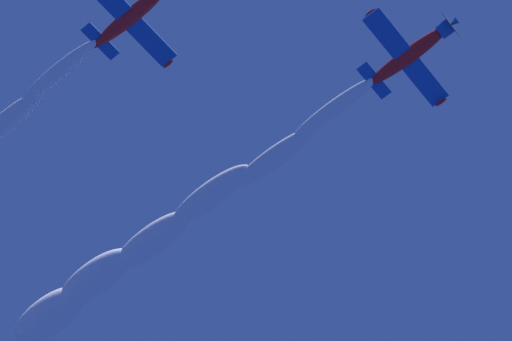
{
  "coord_description": "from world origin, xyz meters",
  "views": [
    {
      "loc": [
        -5.33,
        32.68,
        1.77
      ],
      "look_at": [
        16.13,
        1.69,
        74.46
      ],
      "focal_mm": 70.35,
      "sensor_mm": 36.0,
      "label": 1
    }
  ],
  "objects": [
    {
      "name": "smoke_trail_lead",
      "position": [
        29.8,
        1.17,
        74.2
      ],
      "size": [
        39.68,
        5.47,
        3.45
      ],
      "color": "white"
    },
    {
      "name": "airplane_left_wingman",
      "position": [
        16.34,
        17.78,
        75.24
      ],
      "size": [
        8.48,
        9.55,
        2.81
      ],
      "color": "red"
    },
    {
      "name": "airplane_lead",
      "position": [
        0.45,
        3.38,
        74.08
      ],
      "size": [
        8.49,
        9.56,
        2.7
      ],
      "color": "red"
    }
  ]
}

